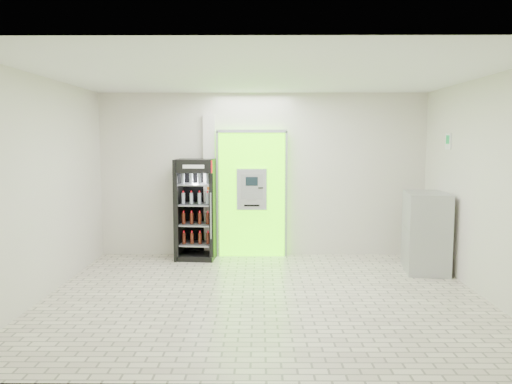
{
  "coord_description": "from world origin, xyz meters",
  "views": [
    {
      "loc": [
        -0.06,
        -6.7,
        2.15
      ],
      "look_at": [
        -0.12,
        1.2,
        1.32
      ],
      "focal_mm": 35.0,
      "sensor_mm": 36.0,
      "label": 1
    }
  ],
  "objects": [
    {
      "name": "exit_sign",
      "position": [
        2.99,
        1.4,
        2.12
      ],
      "size": [
        0.02,
        0.22,
        0.26
      ],
      "color": "white",
      "rests_on": "room_shell"
    },
    {
      "name": "steel_cabinet",
      "position": [
        2.67,
        1.37,
        0.65
      ],
      "size": [
        0.79,
        1.06,
        1.29
      ],
      "rotation": [
        0.0,
        0.0,
        -0.15
      ],
      "color": "#A2A4AA",
      "rests_on": "ground"
    },
    {
      "name": "beverage_cooler",
      "position": [
        -1.2,
        2.2,
        0.87
      ],
      "size": [
        0.73,
        0.68,
        1.8
      ],
      "rotation": [
        0.0,
        0.0,
        -0.09
      ],
      "color": "black",
      "rests_on": "ground"
    },
    {
      "name": "ground",
      "position": [
        0.0,
        0.0,
        0.0
      ],
      "size": [
        6.0,
        6.0,
        0.0
      ],
      "primitive_type": "plane",
      "color": "beige",
      "rests_on": "ground"
    },
    {
      "name": "atm_assembly",
      "position": [
        -0.2,
        2.41,
        1.17
      ],
      "size": [
        1.3,
        0.24,
        2.33
      ],
      "color": "#54FF00",
      "rests_on": "ground"
    },
    {
      "name": "pillar",
      "position": [
        -0.98,
        2.45,
        1.3
      ],
      "size": [
        0.22,
        0.11,
        2.6
      ],
      "color": "silver",
      "rests_on": "ground"
    },
    {
      "name": "room_shell",
      "position": [
        0.0,
        0.0,
        1.84
      ],
      "size": [
        6.0,
        6.0,
        6.0
      ],
      "color": "beige",
      "rests_on": "ground"
    }
  ]
}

